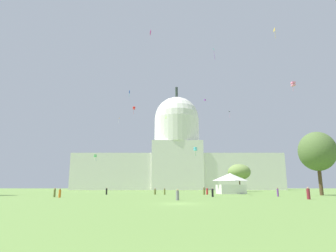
{
  "coord_description": "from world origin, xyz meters",
  "views": [
    {
      "loc": [
        -1.23,
        -31.86,
        1.73
      ],
      "look_at": [
        -1.34,
        75.08,
        24.45
      ],
      "focal_mm": 30.85,
      "sensor_mm": 36.0,
      "label": 1
    }
  ],
  "objects_px": {
    "person_grey_front_center": "(178,195)",
    "kite_lime_mid": "(166,117)",
    "kite_white_low": "(96,160)",
    "person_black_lawn_far_right": "(213,193)",
    "kite_violet_high": "(205,100)",
    "person_purple_deep_crowd": "(243,191)",
    "person_orange_mid_right": "(60,193)",
    "kite_gold_high": "(275,31)",
    "kite_turquoise_high": "(214,51)",
    "person_olive_front_right": "(155,192)",
    "kite_pink_mid": "(293,84)",
    "person_purple_edge_west": "(278,192)",
    "capitol_building": "(177,157)",
    "tree_east_far": "(239,172)",
    "person_maroon_mid_left": "(309,194)",
    "kite_orange_high": "(118,119)",
    "kite_black_high": "(230,112)",
    "kite_magenta_high": "(151,32)",
    "person_olive_aisle_center": "(204,191)",
    "kite_cyan_low": "(196,149)",
    "person_black_near_tree_west": "(107,191)",
    "kite_blue_high": "(130,92)",
    "tree_east_near": "(318,151)",
    "kite_green_low": "(96,156)",
    "person_olive_near_tree_east": "(55,193)",
    "event_tent": "(231,183)",
    "person_red_front_left": "(207,191)",
    "person_olive_edge_east": "(165,192)"
  },
  "relations": [
    {
      "from": "person_black_lawn_far_right",
      "to": "kite_white_low",
      "type": "height_order",
      "value": "kite_white_low"
    },
    {
      "from": "person_black_lawn_far_right",
      "to": "kite_violet_high",
      "type": "relative_size",
      "value": 1.65
    },
    {
      "from": "tree_east_near",
      "to": "kite_magenta_high",
      "type": "xyz_separation_m",
      "value": [
        -37.24,
        -4.74,
        26.43
      ]
    },
    {
      "from": "tree_east_far",
      "to": "kite_pink_mid",
      "type": "xyz_separation_m",
      "value": [
        1.34,
        -53.06,
        18.63
      ]
    },
    {
      "from": "event_tent",
      "to": "person_red_front_left",
      "type": "bearing_deg",
      "value": -147.05
    },
    {
      "from": "person_orange_mid_right",
      "to": "kite_gold_high",
      "type": "distance_m",
      "value": 84.52
    },
    {
      "from": "kite_black_high",
      "to": "kite_blue_high",
      "type": "bearing_deg",
      "value": 141.37
    },
    {
      "from": "person_maroon_mid_left",
      "to": "kite_white_low",
      "type": "height_order",
      "value": "kite_white_low"
    },
    {
      "from": "person_orange_mid_right",
      "to": "kite_green_low",
      "type": "bearing_deg",
      "value": 43.42
    },
    {
      "from": "person_grey_front_center",
      "to": "kite_white_low",
      "type": "bearing_deg",
      "value": 24.25
    },
    {
      "from": "kite_magenta_high",
      "to": "kite_white_low",
      "type": "relative_size",
      "value": 0.28
    },
    {
      "from": "kite_cyan_low",
      "to": "kite_black_high",
      "type": "distance_m",
      "value": 41.42
    },
    {
      "from": "capitol_building",
      "to": "person_purple_edge_west",
      "type": "distance_m",
      "value": 135.06
    },
    {
      "from": "tree_east_near",
      "to": "kite_green_low",
      "type": "height_order",
      "value": "kite_green_low"
    },
    {
      "from": "person_olive_front_right",
      "to": "kite_pink_mid",
      "type": "distance_m",
      "value": 42.62
    },
    {
      "from": "person_olive_front_right",
      "to": "person_purple_edge_west",
      "type": "xyz_separation_m",
      "value": [
        23.76,
        -14.98,
        0.11
      ]
    },
    {
      "from": "person_grey_front_center",
      "to": "kite_magenta_high",
      "type": "xyz_separation_m",
      "value": [
        -5.26,
        19.25,
        35.3
      ]
    },
    {
      "from": "person_olive_aisle_center",
      "to": "kite_white_low",
      "type": "bearing_deg",
      "value": -107.38
    },
    {
      "from": "kite_white_low",
      "to": "person_maroon_mid_left",
      "type": "bearing_deg",
      "value": 5.09
    },
    {
      "from": "person_olive_front_right",
      "to": "person_olive_aisle_center",
      "type": "bearing_deg",
      "value": -60.98
    },
    {
      "from": "person_olive_aisle_center",
      "to": "kite_black_high",
      "type": "xyz_separation_m",
      "value": [
        20.18,
        59.2,
        34.74
      ]
    },
    {
      "from": "kite_cyan_low",
      "to": "person_black_near_tree_west",
      "type": "bearing_deg",
      "value": -76.68
    },
    {
      "from": "kite_white_low",
      "to": "person_olive_front_right",
      "type": "bearing_deg",
      "value": 0.11
    },
    {
      "from": "kite_pink_mid",
      "to": "kite_turquoise_high",
      "type": "xyz_separation_m",
      "value": [
        -14.8,
        24.89,
        21.16
      ]
    },
    {
      "from": "person_orange_mid_right",
      "to": "kite_green_low",
      "type": "relative_size",
      "value": 1.03
    },
    {
      "from": "person_olive_near_tree_east",
      "to": "kite_lime_mid",
      "type": "distance_m",
      "value": 81.52
    },
    {
      "from": "person_purple_deep_crowd",
      "to": "kite_orange_high",
      "type": "relative_size",
      "value": 0.76
    },
    {
      "from": "person_olive_edge_east",
      "to": "person_olive_aisle_center",
      "type": "height_order",
      "value": "person_olive_aisle_center"
    },
    {
      "from": "person_black_lawn_far_right",
      "to": "kite_white_low",
      "type": "relative_size",
      "value": 0.41
    },
    {
      "from": "person_purple_deep_crowd",
      "to": "kite_turquoise_high",
      "type": "relative_size",
      "value": 0.37
    },
    {
      "from": "person_purple_edge_west",
      "to": "person_grey_front_center",
      "type": "height_order",
      "value": "person_purple_edge_west"
    },
    {
      "from": "kite_violet_high",
      "to": "person_purple_deep_crowd",
      "type": "bearing_deg",
      "value": -105.91
    },
    {
      "from": "person_purple_deep_crowd",
      "to": "person_orange_mid_right",
      "type": "bearing_deg",
      "value": -88.99
    },
    {
      "from": "kite_turquoise_high",
      "to": "kite_violet_high",
      "type": "xyz_separation_m",
      "value": [
        2.77,
        47.67,
        -2.84
      ]
    },
    {
      "from": "person_grey_front_center",
      "to": "kite_lime_mid",
      "type": "bearing_deg",
      "value": 5.39
    },
    {
      "from": "person_grey_front_center",
      "to": "person_maroon_mid_left",
      "type": "bearing_deg",
      "value": -77.44
    },
    {
      "from": "kite_pink_mid",
      "to": "kite_turquoise_high",
      "type": "relative_size",
      "value": 0.6
    },
    {
      "from": "kite_cyan_low",
      "to": "kite_blue_high",
      "type": "xyz_separation_m",
      "value": [
        -26.45,
        22.31,
        27.96
      ]
    },
    {
      "from": "person_olive_front_right",
      "to": "kite_pink_mid",
      "type": "height_order",
      "value": "kite_pink_mid"
    },
    {
      "from": "person_purple_edge_west",
      "to": "person_black_lawn_far_right",
      "type": "height_order",
      "value": "person_black_lawn_far_right"
    },
    {
      "from": "kite_magenta_high",
      "to": "kite_pink_mid",
      "type": "bearing_deg",
      "value": 148.51
    },
    {
      "from": "capitol_building",
      "to": "kite_black_high",
      "type": "relative_size",
      "value": 46.62
    },
    {
      "from": "person_grey_front_center",
      "to": "kite_white_low",
      "type": "height_order",
      "value": "kite_white_low"
    },
    {
      "from": "tree_east_far",
      "to": "person_purple_edge_west",
      "type": "distance_m",
      "value": 65.18
    },
    {
      "from": "person_black_near_tree_west",
      "to": "person_grey_front_center",
      "type": "relative_size",
      "value": 1.1
    },
    {
      "from": "capitol_building",
      "to": "tree_east_far",
      "type": "relative_size",
      "value": 10.06
    },
    {
      "from": "person_olive_aisle_center",
      "to": "person_olive_front_right",
      "type": "bearing_deg",
      "value": -55.21
    },
    {
      "from": "person_olive_aisle_center",
      "to": "person_olive_near_tree_east",
      "type": "bearing_deg",
      "value": -19.46
    },
    {
      "from": "person_black_lawn_far_right",
      "to": "kite_lime_mid",
      "type": "xyz_separation_m",
      "value": [
        -8.92,
        71.69,
        31.45
      ]
    },
    {
      "from": "person_purple_deep_crowd",
      "to": "kite_white_low",
      "type": "height_order",
      "value": "kite_white_low"
    }
  ]
}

